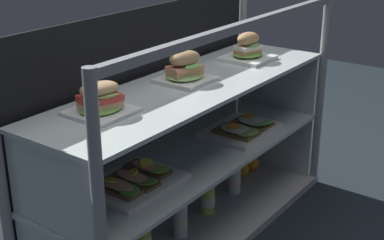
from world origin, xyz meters
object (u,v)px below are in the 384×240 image
(juice_bottle_tucked_behind, at_px, (180,219))
(orange_fruit_near_left_post, at_px, (252,163))
(open_sandwich_tray_near_right_corner, at_px, (135,181))
(orange_fruit_beside_bottles, at_px, (242,169))
(plated_roll_sandwich_near_left_corner, at_px, (100,101))
(open_sandwich_tray_far_right, at_px, (243,129))
(plated_roll_sandwich_far_left, at_px, (248,51))
(juice_bottle_back_right, at_px, (207,196))
(plated_roll_sandwich_center, at_px, (185,70))
(juice_bottle_back_left, at_px, (234,177))

(juice_bottle_tucked_behind, height_order, orange_fruit_near_left_post, juice_bottle_tucked_behind)
(open_sandwich_tray_near_right_corner, height_order, orange_fruit_beside_bottles, open_sandwich_tray_near_right_corner)
(plated_roll_sandwich_near_left_corner, bearing_deg, juice_bottle_tucked_behind, -8.85)
(open_sandwich_tray_far_right, bearing_deg, plated_roll_sandwich_far_left, 25.98)
(open_sandwich_tray_far_right, bearing_deg, juice_bottle_back_right, 164.30)
(plated_roll_sandwich_far_left, bearing_deg, juice_bottle_tucked_behind, -178.43)
(plated_roll_sandwich_near_left_corner, bearing_deg, open_sandwich_tray_near_right_corner, -20.00)
(plated_roll_sandwich_near_left_corner, xyz_separation_m, juice_bottle_back_right, (0.56, -0.04, -0.59))
(juice_bottle_tucked_behind, height_order, juice_bottle_back_right, juice_bottle_back_right)
(open_sandwich_tray_near_right_corner, bearing_deg, plated_roll_sandwich_center, 4.81)
(juice_bottle_back_left, bearing_deg, juice_bottle_tucked_behind, -177.57)
(plated_roll_sandwich_center, xyz_separation_m, open_sandwich_tray_far_right, (0.31, -0.08, -0.32))
(open_sandwich_tray_near_right_corner, bearing_deg, plated_roll_sandwich_near_left_corner, 160.00)
(open_sandwich_tray_near_right_corner, bearing_deg, orange_fruit_beside_bottles, 3.96)
(plated_roll_sandwich_center, bearing_deg, juice_bottle_back_right, -13.42)
(plated_roll_sandwich_near_left_corner, height_order, orange_fruit_near_left_post, plated_roll_sandwich_near_left_corner)
(plated_roll_sandwich_center, bearing_deg, orange_fruit_beside_bottles, 3.40)
(plated_roll_sandwich_near_left_corner, bearing_deg, juice_bottle_back_right, -3.93)
(juice_bottle_tucked_behind, xyz_separation_m, orange_fruit_beside_bottles, (0.60, 0.07, -0.04))
(open_sandwich_tray_far_right, distance_m, juice_bottle_back_left, 0.28)
(plated_roll_sandwich_near_left_corner, distance_m, juice_bottle_back_right, 0.81)
(plated_roll_sandwich_far_left, distance_m, juice_bottle_back_right, 0.66)
(plated_roll_sandwich_near_left_corner, relative_size, orange_fruit_beside_bottles, 2.58)
(open_sandwich_tray_near_right_corner, xyz_separation_m, open_sandwich_tray_far_right, (0.65, -0.05, -0.00))
(open_sandwich_tray_near_right_corner, distance_m, juice_bottle_back_left, 0.73)
(plated_roll_sandwich_near_left_corner, xyz_separation_m, orange_fruit_beside_bottles, (0.95, 0.02, -0.63))
(open_sandwich_tray_far_right, height_order, juice_bottle_tucked_behind, open_sandwich_tray_far_right)
(orange_fruit_near_left_post, bearing_deg, plated_roll_sandwich_far_left, -162.75)
(plated_roll_sandwich_center, height_order, juice_bottle_back_right, plated_roll_sandwich_center)
(juice_bottle_back_left, bearing_deg, orange_fruit_beside_bottles, 19.18)
(juice_bottle_back_right, xyz_separation_m, orange_fruit_beside_bottles, (0.38, 0.06, -0.04))
(orange_fruit_beside_bottles, bearing_deg, juice_bottle_back_left, -160.82)
(juice_bottle_back_right, bearing_deg, open_sandwich_tray_far_right, -15.70)
(plated_roll_sandwich_near_left_corner, height_order, juice_bottle_back_left, plated_roll_sandwich_near_left_corner)
(juice_bottle_back_left, bearing_deg, plated_roll_sandwich_near_left_corner, 177.41)
(orange_fruit_beside_bottles, relative_size, orange_fruit_near_left_post, 1.00)
(open_sandwich_tray_near_right_corner, xyz_separation_m, orange_fruit_near_left_post, (0.93, 0.05, -0.31))
(plated_roll_sandwich_near_left_corner, xyz_separation_m, open_sandwich_tray_far_right, (0.75, -0.09, -0.32))
(open_sandwich_tray_near_right_corner, bearing_deg, plated_roll_sandwich_far_left, -0.14)
(open_sandwich_tray_far_right, xyz_separation_m, juice_bottle_back_left, (0.03, 0.06, -0.27))
(juice_bottle_back_right, relative_size, juice_bottle_back_left, 1.08)
(plated_roll_sandwich_center, distance_m, plated_roll_sandwich_far_left, 0.42)
(plated_roll_sandwich_far_left, bearing_deg, open_sandwich_tray_near_right_corner, 179.86)
(open_sandwich_tray_far_right, bearing_deg, juice_bottle_tucked_behind, 174.64)
(plated_roll_sandwich_near_left_corner, xyz_separation_m, orange_fruit_near_left_post, (1.04, 0.01, -0.63))
(plated_roll_sandwich_far_left, bearing_deg, juice_bottle_back_left, 176.46)
(orange_fruit_beside_bottles, bearing_deg, plated_roll_sandwich_far_left, -144.90)
(plated_roll_sandwich_near_left_corner, height_order, juice_bottle_tucked_behind, plated_roll_sandwich_near_left_corner)
(juice_bottle_back_right, distance_m, orange_fruit_beside_bottles, 0.39)
(plated_roll_sandwich_far_left, xyz_separation_m, juice_bottle_back_left, (-0.07, 0.00, -0.59))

